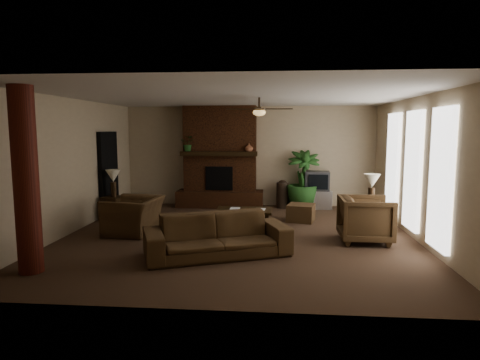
# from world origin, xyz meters

# --- Properties ---
(room_shell) EXTENTS (7.00, 7.00, 7.00)m
(room_shell) POSITION_xyz_m (0.00, 0.00, 1.40)
(room_shell) COLOR #4C3526
(room_shell) RESTS_ON ground
(fireplace) EXTENTS (2.40, 0.70, 2.80)m
(fireplace) POSITION_xyz_m (-0.80, 3.22, 1.16)
(fireplace) COLOR #4C2714
(fireplace) RESTS_ON ground
(windows) EXTENTS (0.08, 3.65, 2.35)m
(windows) POSITION_xyz_m (3.45, 0.20, 1.35)
(windows) COLOR white
(windows) RESTS_ON ground
(log_column) EXTENTS (0.36, 0.36, 2.80)m
(log_column) POSITION_xyz_m (-2.95, -2.40, 1.40)
(log_column) COLOR #5D2217
(log_column) RESTS_ON ground
(doorway) EXTENTS (0.10, 1.00, 2.10)m
(doorway) POSITION_xyz_m (-3.44, 1.80, 1.05)
(doorway) COLOR black
(doorway) RESTS_ON ground
(ceiling_fan) EXTENTS (1.35, 1.35, 0.37)m
(ceiling_fan) POSITION_xyz_m (0.40, 0.30, 2.53)
(ceiling_fan) COLOR #312316
(ceiling_fan) RESTS_ON ceiling
(sofa) EXTENTS (2.53, 1.56, 0.95)m
(sofa) POSITION_xyz_m (-0.24, -1.35, 0.48)
(sofa) COLOR #4E3821
(sofa) RESTS_ON ground
(armchair_left) EXTENTS (0.84, 1.20, 1.00)m
(armchair_left) POSITION_xyz_m (-2.20, 0.04, 0.50)
(armchair_left) COLOR #4E3821
(armchair_left) RESTS_ON ground
(armchair_right) EXTENTS (0.90, 0.96, 0.97)m
(armchair_right) POSITION_xyz_m (2.48, -0.24, 0.49)
(armchair_right) COLOR #4E3821
(armchair_right) RESTS_ON ground
(coffee_table) EXTENTS (1.20, 0.70, 0.43)m
(coffee_table) POSITION_xyz_m (0.07, 0.64, 0.37)
(coffee_table) COLOR black
(coffee_table) RESTS_ON ground
(ottoman) EXTENTS (0.72, 0.72, 0.40)m
(ottoman) POSITION_xyz_m (1.35, 1.49, 0.20)
(ottoman) COLOR #4E3821
(ottoman) RESTS_ON ground
(tv_stand) EXTENTS (0.87, 0.53, 0.50)m
(tv_stand) POSITION_xyz_m (1.85, 3.15, 0.25)
(tv_stand) COLOR #BCBCBE
(tv_stand) RESTS_ON ground
(tv) EXTENTS (0.68, 0.56, 0.52)m
(tv) POSITION_xyz_m (1.88, 3.14, 0.76)
(tv) COLOR #3B3B3D
(tv) RESTS_ON tv_stand
(floor_vase) EXTENTS (0.34, 0.34, 0.77)m
(floor_vase) POSITION_xyz_m (0.95, 3.15, 0.43)
(floor_vase) COLOR black
(floor_vase) RESTS_ON ground
(floor_plant) EXTENTS (1.01, 1.66, 0.89)m
(floor_plant) POSITION_xyz_m (1.49, 3.08, 0.45)
(floor_plant) COLOR #265221
(floor_plant) RESTS_ON ground
(side_table_left) EXTENTS (0.64, 0.64, 0.55)m
(side_table_left) POSITION_xyz_m (-3.11, 1.31, 0.28)
(side_table_left) COLOR black
(side_table_left) RESTS_ON ground
(lamp_left) EXTENTS (0.40, 0.40, 0.65)m
(lamp_left) POSITION_xyz_m (-3.14, 1.36, 1.00)
(lamp_left) COLOR #312316
(lamp_left) RESTS_ON side_table_left
(side_table_right) EXTENTS (0.60, 0.60, 0.55)m
(side_table_right) POSITION_xyz_m (2.88, 0.91, 0.28)
(side_table_right) COLOR black
(side_table_right) RESTS_ON ground
(lamp_right) EXTENTS (0.42, 0.42, 0.65)m
(lamp_right) POSITION_xyz_m (2.83, 0.90, 1.00)
(lamp_right) COLOR #312316
(lamp_right) RESTS_ON side_table_right
(mantel_plant) EXTENTS (0.44, 0.48, 0.33)m
(mantel_plant) POSITION_xyz_m (-1.66, 3.03, 1.72)
(mantel_plant) COLOR #265221
(mantel_plant) RESTS_ON fireplace
(mantel_vase) EXTENTS (0.27, 0.28, 0.22)m
(mantel_vase) POSITION_xyz_m (0.02, 2.96, 1.67)
(mantel_vase) COLOR #975A3C
(mantel_vase) RESTS_ON fireplace
(book_a) EXTENTS (0.22, 0.03, 0.29)m
(book_a) POSITION_xyz_m (-0.24, 0.59, 0.57)
(book_a) COLOR #999999
(book_a) RESTS_ON coffee_table
(book_b) EXTENTS (0.21, 0.04, 0.29)m
(book_b) POSITION_xyz_m (0.31, 0.55, 0.58)
(book_b) COLOR #999999
(book_b) RESTS_ON coffee_table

